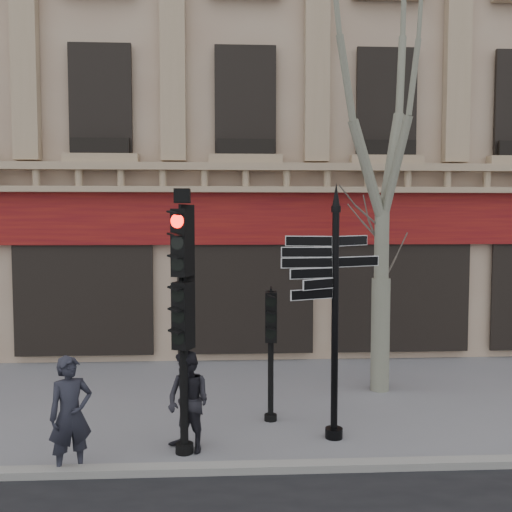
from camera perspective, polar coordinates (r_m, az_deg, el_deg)
The scene contains 9 objects.
ground at distance 9.97m, azimuth -0.02°, elevation -17.43°, with size 80.00×80.00×0.00m, color slate.
kerb at distance 8.66m, azimuth 0.49°, elevation -20.42°, with size 80.00×0.25×0.12m, color gray.
building at distance 22.42m, azimuth -1.77°, elevation 17.73°, with size 28.00×15.52×18.00m.
fingerpost at distance 9.27m, azimuth 7.95°, elevation -1.22°, with size 2.06×2.06×4.18m.
traffic_signal_main at distance 8.68m, azimuth -7.31°, elevation -3.19°, with size 0.54×0.47×4.05m.
traffic_signal_secondary at distance 10.16m, azimuth 1.49°, elevation -7.49°, with size 0.41×0.31×2.32m.
plane_tree at distance 12.35m, azimuth 12.69°, elevation 16.78°, with size 3.43×3.43×9.12m.
pedestrian_a at distance 8.73m, azimuth -18.06°, elevation -14.90°, with size 0.61×0.40×1.68m, color #20212B.
pedestrian_b at distance 9.14m, azimuth -6.79°, elevation -14.27°, with size 0.76×0.59×1.56m, color black.
Camera 1 is at (-0.48, -9.28, 3.62)m, focal length 40.00 mm.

